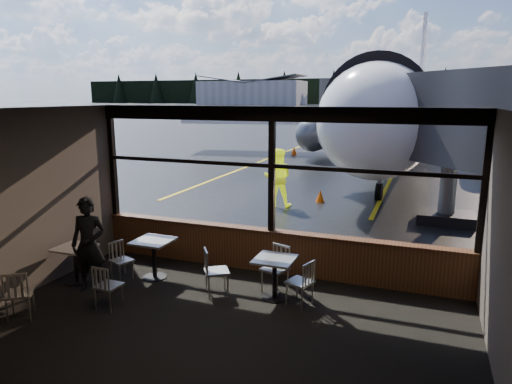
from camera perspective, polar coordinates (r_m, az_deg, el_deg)
The scene contains 32 objects.
ground_plane at distance 128.86m, azimuth 19.58°, elevation 9.57°, with size 520.00×520.00×0.00m, color black.
carpet_floor at distance 7.46m, azimuth -5.91°, elevation -17.82°, with size 8.00×6.00×0.01m, color black.
ceiling at distance 6.48m, azimuth -6.57°, elevation 10.07°, with size 8.00×6.00×0.04m, color #38332D.
wall_left at distance 9.24m, azimuth -28.98°, elevation -1.79°, with size 0.04×6.00×3.50m, color #534942.
wall_back at distance 4.49m, azimuth -24.32°, elevation -14.94°, with size 8.00×0.04×3.50m, color #534942.
window_sill at distance 9.81m, azimuth 1.92°, elevation -7.46°, with size 8.00×0.28×0.90m, color #4E2A17.
window_header at distance 9.26m, azimuth 2.05°, elevation 9.73°, with size 8.00×0.18×0.30m, color black.
mullion_left at distance 11.26m, azimuth -17.46°, elevation 3.70°, with size 0.12×0.12×2.60m, color black.
mullion_centre at distance 9.37m, azimuth 1.99°, elevation 2.69°, with size 0.12×0.12×2.60m, color black.
mullion_right at distance 8.95m, azimuth 26.71°, elevation 0.98°, with size 0.12×0.12×2.60m, color black.
window_transom at distance 9.36m, azimuth 2.00°, elevation 3.29°, with size 8.00×0.10×0.08m, color black.
airliner at distance 28.50m, azimuth 18.71°, elevation 14.60°, with size 29.17×35.00×10.70m, color white, non-canonical shape.
jet_bridge at distance 14.33m, azimuth 23.30°, elevation 6.44°, with size 9.66×11.81×5.15m, color #2F2F31, non-canonical shape.
cafe_table_near at distance 8.57m, azimuth 2.33°, elevation -10.77°, with size 0.72×0.72×0.79m, color #ABA69D, non-canonical shape.
cafe_table_mid at distance 9.71m, azimuth -12.62°, elevation -8.19°, with size 0.75×0.75×0.82m, color #9E9991, non-canonical shape.
cafe_table_left at distance 9.96m, azimuth -21.60°, elevation -8.45°, with size 0.69×0.69×0.76m, color #ADA69F, non-canonical shape.
chair_near_e at distance 8.35m, azimuth 5.50°, elevation -11.20°, with size 0.47×0.47×0.86m, color beige, non-canonical shape.
chair_near_w at distance 8.75m, azimuth -4.93°, elevation -9.90°, with size 0.50×0.50×0.92m, color #ACA89C, non-canonical shape.
chair_near_n at distance 8.82m, azimuth 2.40°, elevation -9.66°, with size 0.50×0.50×0.92m, color beige, non-canonical shape.
chair_mid_s at distance 8.59m, azimuth -17.96°, elevation -11.14°, with size 0.46×0.46×0.84m, color #B5B1A3, non-canonical shape.
chair_mid_w at distance 9.81m, azimuth -16.45°, elevation -8.27°, with size 0.43×0.43×0.79m, color #BCB6AA, non-canonical shape.
chair_left_s at distance 8.79m, azimuth -27.46°, elevation -11.25°, with size 0.48×0.48×0.89m, color #B2ADA1, non-canonical shape.
passenger at distance 9.29m, azimuth -20.16°, elevation -6.21°, with size 0.68×0.44×1.85m, color black.
ground_crew at distance 15.53m, azimuth 2.73°, elevation 1.83°, with size 0.96×0.75×1.97m, color #BFF219.
cone_nose at distance 16.36m, azimuth 8.03°, elevation -0.48°, with size 0.32×0.32×0.45m, color #FF5A08.
cone_wing at distance 29.54m, azimuth 4.79°, elevation 5.17°, with size 0.37×0.37×0.52m, color #FF4B08.
hangar_left at distance 202.38m, azimuth -0.52°, elevation 12.40°, with size 45.00×18.00×11.00m, color silver, non-canonical shape.
hangar_mid at distance 193.80m, azimuth 20.17°, elevation 11.56°, with size 38.00×15.00×10.00m, color silver, non-canonical shape.
fuel_tank_a at distance 193.59m, azimuth 11.04°, elevation 11.47°, with size 8.00×8.00×6.00m, color silver.
fuel_tank_b at distance 192.15m, azimuth 14.04°, elevation 11.33°, with size 8.00×8.00×6.00m, color silver.
fuel_tank_c at distance 191.21m, azimuth 17.07°, elevation 11.17°, with size 8.00×8.00×6.00m, color silver.
treeline at distance 218.80m, azimuth 20.29°, elevation 11.77°, with size 360.00×3.00×12.00m, color black.
Camera 1 is at (2.95, -8.77, 3.70)m, focal length 32.00 mm.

